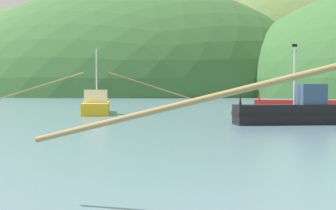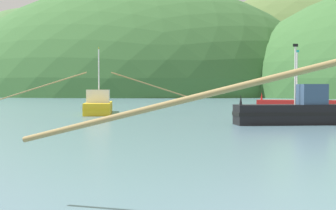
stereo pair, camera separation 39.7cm
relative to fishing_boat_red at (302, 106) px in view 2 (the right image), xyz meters
name	(u,v)px [view 2 (the right image)]	position (x,y,z in m)	size (l,w,h in m)	color
hill_far_center	(38,95)	(-107.93, 176.15, -0.91)	(102.45, 81.96, 83.56)	#47703D
hill_far_right	(320,95)	(26.87, 206.05, -0.91)	(145.02, 116.02, 107.98)	#516B38
hill_mid_left	(137,96)	(-51.32, 146.40, -0.91)	(147.38, 117.90, 86.70)	#386633
fishing_boat_red	(302,106)	(0.00, 0.00, 0.00)	(8.13, 3.23, 6.00)	red
fishing_boat_black	(296,112)	(-1.47, -11.77, -0.03)	(8.36, 4.18, 5.50)	black
fishing_boat_yellow	(99,106)	(-19.58, 0.65, -0.14)	(18.62, 11.31, 6.62)	gold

